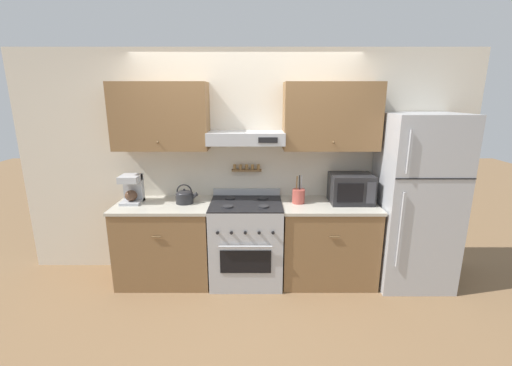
{
  "coord_description": "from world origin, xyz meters",
  "views": [
    {
      "loc": [
        0.11,
        -3.23,
        2.06
      ],
      "look_at": [
        0.11,
        0.27,
        1.15
      ],
      "focal_mm": 24.0,
      "sensor_mm": 36.0,
      "label": 1
    }
  ],
  "objects_px": {
    "tea_kettle": "(185,196)",
    "utensil_crock": "(299,196)",
    "microwave": "(351,189)",
    "refrigerator": "(416,202)",
    "coffee_maker": "(132,188)",
    "stove_range": "(247,242)"
  },
  "relations": [
    {
      "from": "tea_kettle",
      "to": "coffee_maker",
      "type": "distance_m",
      "value": 0.59
    },
    {
      "from": "stove_range",
      "to": "utensil_crock",
      "type": "height_order",
      "value": "utensil_crock"
    },
    {
      "from": "tea_kettle",
      "to": "coffee_maker",
      "type": "bearing_deg",
      "value": 177.04
    },
    {
      "from": "refrigerator",
      "to": "tea_kettle",
      "type": "xyz_separation_m",
      "value": [
        -2.51,
        0.07,
        0.04
      ]
    },
    {
      "from": "tea_kettle",
      "to": "microwave",
      "type": "xyz_separation_m",
      "value": [
        1.82,
        0.02,
        0.08
      ]
    },
    {
      "from": "coffee_maker",
      "to": "utensil_crock",
      "type": "bearing_deg",
      "value": -0.94
    },
    {
      "from": "refrigerator",
      "to": "utensil_crock",
      "type": "relative_size",
      "value": 6.04
    },
    {
      "from": "utensil_crock",
      "to": "microwave",
      "type": "bearing_deg",
      "value": 1.77
    },
    {
      "from": "stove_range",
      "to": "microwave",
      "type": "bearing_deg",
      "value": 3.16
    },
    {
      "from": "coffee_maker",
      "to": "utensil_crock",
      "type": "distance_m",
      "value": 1.83
    },
    {
      "from": "stove_range",
      "to": "utensil_crock",
      "type": "xyz_separation_m",
      "value": [
        0.57,
        0.05,
        0.52
      ]
    },
    {
      "from": "tea_kettle",
      "to": "utensil_crock",
      "type": "xyz_separation_m",
      "value": [
        1.25,
        0.0,
        0.01
      ]
    },
    {
      "from": "coffee_maker",
      "to": "microwave",
      "type": "relative_size",
      "value": 0.69
    },
    {
      "from": "tea_kettle",
      "to": "microwave",
      "type": "height_order",
      "value": "microwave"
    },
    {
      "from": "tea_kettle",
      "to": "coffee_maker",
      "type": "xyz_separation_m",
      "value": [
        -0.58,
        0.03,
        0.08
      ]
    },
    {
      "from": "tea_kettle",
      "to": "utensil_crock",
      "type": "height_order",
      "value": "utensil_crock"
    },
    {
      "from": "stove_range",
      "to": "refrigerator",
      "type": "bearing_deg",
      "value": -0.66
    },
    {
      "from": "tea_kettle",
      "to": "refrigerator",
      "type": "bearing_deg",
      "value": -1.53
    },
    {
      "from": "tea_kettle",
      "to": "microwave",
      "type": "relative_size",
      "value": 0.55
    },
    {
      "from": "stove_range",
      "to": "tea_kettle",
      "type": "distance_m",
      "value": 0.85
    },
    {
      "from": "coffee_maker",
      "to": "microwave",
      "type": "xyz_separation_m",
      "value": [
        2.4,
        -0.01,
        0.0
      ]
    },
    {
      "from": "microwave",
      "to": "utensil_crock",
      "type": "bearing_deg",
      "value": -178.23
    }
  ]
}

